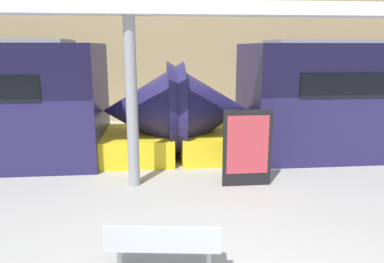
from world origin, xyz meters
The scene contains 5 objects.
station_wall centered at (0.00, 12.44, 2.50)m, with size 56.00×0.20×5.00m, color tan.
bench_near centered at (-0.73, 1.33, 0.46)m, with size 1.58×0.63×0.75m.
poster_board centered at (1.19, 4.48, 0.86)m, with size 1.08×0.07×1.70m.
support_column_near centered at (-1.29, 4.76, 1.82)m, with size 0.25×0.25×3.64m, color gray.
canopy_beam centered at (-1.29, 4.76, 3.78)m, with size 28.00×0.60×0.28m, color silver.
Camera 1 is at (-0.79, -3.22, 3.00)m, focal length 35.00 mm.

